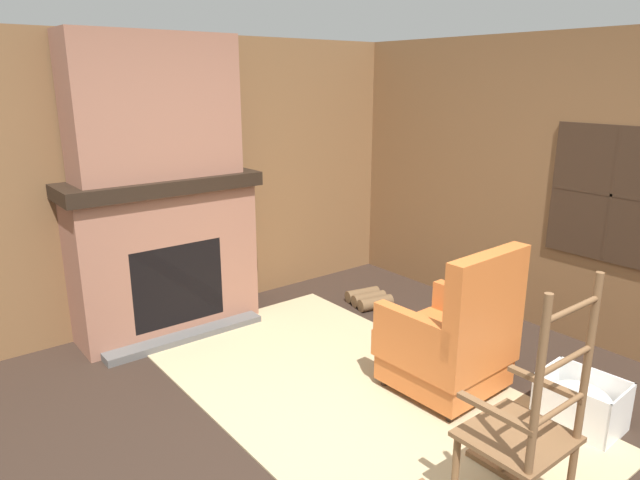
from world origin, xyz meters
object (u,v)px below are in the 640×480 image
at_px(armchair, 452,343).
at_px(oil_lamp_vase, 78,169).
at_px(decorative_plate_on_mantel, 153,159).
at_px(rocking_chair, 524,443).
at_px(laundry_basket, 581,402).
at_px(firewood_stack, 369,299).
at_px(storage_case, 192,165).

bearing_deg(armchair, oil_lamp_vase, 35.02).
bearing_deg(decorative_plate_on_mantel, armchair, 25.80).
height_order(armchair, decorative_plate_on_mantel, decorative_plate_on_mantel).
xyz_separation_m(rocking_chair, oil_lamp_vase, (-3.12, -0.99, 0.98)).
xyz_separation_m(armchair, laundry_basket, (0.74, 0.33, -0.21)).
bearing_deg(firewood_stack, laundry_basket, -7.67).
relative_size(laundry_basket, storage_case, 2.00).
bearing_deg(laundry_basket, rocking_chair, -77.57).
bearing_deg(armchair, storage_case, 16.80).
xyz_separation_m(laundry_basket, storage_case, (-2.91, -1.06, 1.19)).
relative_size(armchair, laundry_basket, 2.13).
bearing_deg(firewood_stack, decorative_plate_on_mantel, -113.45).
relative_size(storage_case, decorative_plate_on_mantel, 0.87).
relative_size(firewood_stack, laundry_basket, 0.84).
relative_size(armchair, storage_case, 4.25).
bearing_deg(decorative_plate_on_mantel, rocking_chair, 7.41).
distance_m(firewood_stack, laundry_basket, 2.22).
bearing_deg(storage_case, laundry_basket, 20.12).
height_order(laundry_basket, storage_case, storage_case).
height_order(firewood_stack, laundry_basket, laundry_basket).
bearing_deg(laundry_basket, firewood_stack, 172.33).
bearing_deg(decorative_plate_on_mantel, storage_case, 86.40).
bearing_deg(firewood_stack, oil_lamp_vase, -107.43).
height_order(armchair, laundry_basket, armchair).
distance_m(rocking_chair, firewood_stack, 2.75).
distance_m(oil_lamp_vase, decorative_plate_on_mantel, 0.58).
xyz_separation_m(oil_lamp_vase, decorative_plate_on_mantel, (-0.02, 0.58, 0.02)).
bearing_deg(laundry_basket, storage_case, -159.88).
distance_m(rocking_chair, decorative_plate_on_mantel, 3.32).
height_order(armchair, oil_lamp_vase, oil_lamp_vase).
relative_size(armchair, decorative_plate_on_mantel, 3.70).
xyz_separation_m(firewood_stack, oil_lamp_vase, (-0.71, -2.26, 1.34)).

